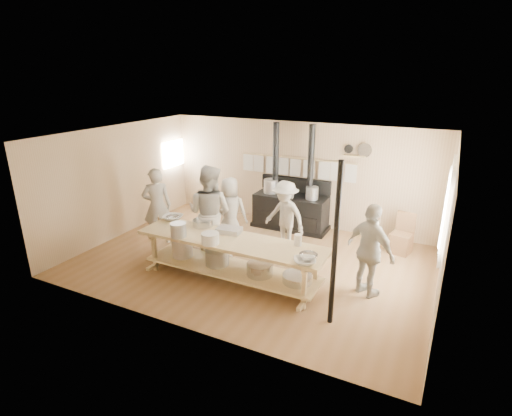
# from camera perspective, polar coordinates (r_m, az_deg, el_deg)

# --- Properties ---
(ground) EXTENTS (7.00, 7.00, 0.00)m
(ground) POSITION_cam_1_polar(r_m,az_deg,el_deg) (8.38, -0.47, -7.59)
(ground) COLOR brown
(ground) RESTS_ON ground
(room_shell) EXTENTS (7.00, 7.00, 7.00)m
(room_shell) POSITION_cam_1_polar(r_m,az_deg,el_deg) (7.79, -0.50, 3.15)
(room_shell) COLOR tan
(room_shell) RESTS_ON ground
(window_right) EXTENTS (0.09, 1.50, 1.65)m
(window_right) POSITION_cam_1_polar(r_m,az_deg,el_deg) (7.63, 25.70, -0.13)
(window_right) COLOR beige
(window_right) RESTS_ON ground
(left_opening) EXTENTS (0.00, 0.90, 0.90)m
(left_opening) POSITION_cam_1_polar(r_m,az_deg,el_deg) (11.26, -11.73, 7.60)
(left_opening) COLOR white
(left_opening) RESTS_ON ground
(stove) EXTENTS (1.90, 0.75, 2.60)m
(stove) POSITION_cam_1_polar(r_m,az_deg,el_deg) (9.97, 4.99, 0.03)
(stove) COLOR black
(stove) RESTS_ON ground
(towel_rail) EXTENTS (3.00, 0.04, 0.47)m
(towel_rail) POSITION_cam_1_polar(r_m,az_deg,el_deg) (9.94, 5.80, 6.10)
(towel_rail) COLOR tan
(towel_rail) RESTS_ON ground
(back_wall_shelf) EXTENTS (0.63, 0.14, 0.32)m
(back_wall_shelf) POSITION_cam_1_polar(r_m,az_deg,el_deg) (9.48, 14.33, 7.79)
(back_wall_shelf) COLOR tan
(back_wall_shelf) RESTS_ON ground
(prep_table) EXTENTS (3.60, 0.90, 0.85)m
(prep_table) POSITION_cam_1_polar(r_m,az_deg,el_deg) (7.45, -3.69, -6.76)
(prep_table) COLOR tan
(prep_table) RESTS_ON ground
(support_post) EXTENTS (0.08, 0.08, 2.60)m
(support_post) POSITION_cam_1_polar(r_m,az_deg,el_deg) (6.02, 11.23, -5.42)
(support_post) COLOR black
(support_post) RESTS_ON ground
(cook_far_left) EXTENTS (0.76, 0.74, 1.75)m
(cook_far_left) POSITION_cam_1_polar(r_m,az_deg,el_deg) (9.22, -13.94, 0.25)
(cook_far_left) COLOR #A8A295
(cook_far_left) RESTS_ON ground
(cook_left) EXTENTS (1.00, 0.80, 1.99)m
(cook_left) POSITION_cam_1_polar(r_m,az_deg,el_deg) (8.23, -6.64, -0.68)
(cook_left) COLOR #A8A295
(cook_left) RESTS_ON ground
(cook_center) EXTENTS (0.86, 0.66, 1.56)m
(cook_center) POSITION_cam_1_polar(r_m,az_deg,el_deg) (8.91, -3.73, -0.51)
(cook_center) COLOR #A8A295
(cook_center) RESTS_ON ground
(cook_right) EXTENTS (1.06, 0.86, 1.68)m
(cook_right) POSITION_cam_1_polar(r_m,az_deg,el_deg) (7.12, 16.01, -5.93)
(cook_right) COLOR #A8A295
(cook_right) RESTS_ON ground
(cook_by_window) EXTENTS (1.13, 0.83, 1.56)m
(cook_by_window) POSITION_cam_1_polar(r_m,az_deg,el_deg) (8.64, 4.14, -1.16)
(cook_by_window) COLOR #A8A295
(cook_by_window) RESTS_ON ground
(chair) EXTENTS (0.49, 0.49, 0.88)m
(chair) POSITION_cam_1_polar(r_m,az_deg,el_deg) (9.22, 20.05, -4.47)
(chair) COLOR brown
(chair) RESTS_ON ground
(bowl_white_a) EXTENTS (0.47, 0.47, 0.10)m
(bowl_white_a) POSITION_cam_1_polar(r_m,az_deg,el_deg) (8.37, -11.80, -1.36)
(bowl_white_a) COLOR white
(bowl_white_a) RESTS_ON prep_table
(bowl_steel_a) EXTENTS (0.35, 0.35, 0.08)m
(bowl_steel_a) POSITION_cam_1_polar(r_m,az_deg,el_deg) (8.37, -11.80, -1.41)
(bowl_steel_a) COLOR silver
(bowl_steel_a) RESTS_ON prep_table
(bowl_white_b) EXTENTS (0.48, 0.48, 0.09)m
(bowl_white_b) POSITION_cam_1_polar(r_m,az_deg,el_deg) (6.43, 6.97, -7.57)
(bowl_white_b) COLOR white
(bowl_white_b) RESTS_ON prep_table
(bowl_steel_b) EXTENTS (0.42, 0.42, 0.10)m
(bowl_steel_b) POSITION_cam_1_polar(r_m,az_deg,el_deg) (6.57, 7.49, -6.91)
(bowl_steel_b) COLOR silver
(bowl_steel_b) RESTS_ON prep_table
(roasting_pan) EXTENTS (0.48, 0.35, 0.10)m
(roasting_pan) POSITION_cam_1_polar(r_m,az_deg,el_deg) (7.57, -3.86, -3.19)
(roasting_pan) COLOR #B2B2B7
(roasting_pan) RESTS_ON prep_table
(mixing_bowl_large) EXTENTS (0.49, 0.49, 0.13)m
(mixing_bowl_large) POSITION_cam_1_polar(r_m,az_deg,el_deg) (7.95, -7.60, -2.10)
(mixing_bowl_large) COLOR silver
(mixing_bowl_large) RESTS_ON prep_table
(bucket_galv) EXTENTS (0.35, 0.35, 0.27)m
(bucket_galv) POSITION_cam_1_polar(r_m,az_deg,el_deg) (7.48, -11.03, -3.10)
(bucket_galv) COLOR gray
(bucket_galv) RESTS_ON prep_table
(deep_bowl_enamel) EXTENTS (0.38, 0.38, 0.20)m
(deep_bowl_enamel) POSITION_cam_1_polar(r_m,az_deg,el_deg) (7.12, -6.55, -4.33)
(deep_bowl_enamel) COLOR white
(deep_bowl_enamel) RESTS_ON prep_table
(pitcher) EXTENTS (0.17, 0.17, 0.21)m
(pitcher) POSITION_cam_1_polar(r_m,az_deg,el_deg) (7.04, 6.02, -4.56)
(pitcher) COLOR white
(pitcher) RESTS_ON prep_table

